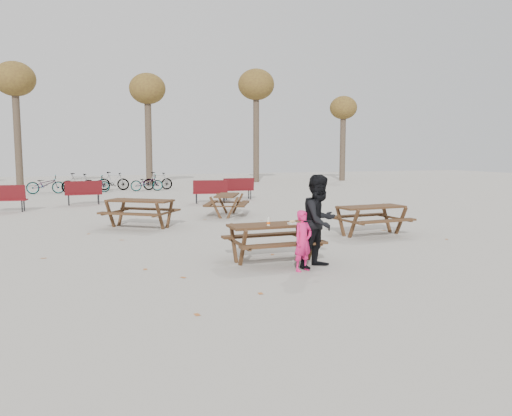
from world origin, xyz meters
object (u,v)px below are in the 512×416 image
object	(u,v)px
child	(303,241)
picnic_table_north	(140,214)
picnic_table_east	(371,221)
adult	(320,221)
soda_bottle	(268,222)
food_tray	(292,223)
picnic_table_far	(227,205)
main_picnic_table	(273,233)

from	to	relation	value
child	picnic_table_north	bearing A→B (deg)	88.89
picnic_table_east	adult	bearing A→B (deg)	-140.25
picnic_table_north	soda_bottle	bearing A→B (deg)	-36.98
child	picnic_table_east	xyz separation A→B (m)	(3.50, 3.08, -0.18)
food_tray	picnic_table_east	bearing A→B (deg)	34.08
adult	picnic_table_east	world-z (taller)	adult
food_tray	picnic_table_far	world-z (taller)	food_tray
main_picnic_table	picnic_table_north	xyz separation A→B (m)	(-1.98, 5.63, -0.17)
child	picnic_table_east	distance (m)	4.67
adult	picnic_table_far	distance (m)	8.22
main_picnic_table	child	xyz separation A→B (m)	(0.22, -0.98, -0.01)
food_tray	picnic_table_east	distance (m)	4.07
food_tray	picnic_table_far	distance (m)	7.59
main_picnic_table	food_tray	bearing A→B (deg)	-24.97
picnic_table_east	picnic_table_far	distance (m)	5.81
soda_bottle	picnic_table_north	xyz separation A→B (m)	(-1.81, 5.81, -0.43)
main_picnic_table	picnic_table_east	bearing A→B (deg)	29.44
picnic_table_east	picnic_table_far	size ratio (longest dim) A/B	1.05
food_tray	picnic_table_far	bearing A→B (deg)	83.34
picnic_table_far	food_tray	bearing A→B (deg)	-161.82
main_picnic_table	picnic_table_east	xyz separation A→B (m)	(3.72, 2.10, -0.19)
adult	main_picnic_table	bearing A→B (deg)	102.26
soda_bottle	picnic_table_far	bearing A→B (deg)	79.40
picnic_table_north	picnic_table_east	bearing A→B (deg)	3.90
picnic_table_far	picnic_table_north	bearing A→B (deg)	143.03
child	adult	size ratio (longest dim) A/B	0.64
main_picnic_table	picnic_table_far	bearing A→B (deg)	80.40
picnic_table_east	main_picnic_table	bearing A→B (deg)	-154.35
picnic_table_north	food_tray	bearing A→B (deg)	-32.29
main_picnic_table	adult	xyz separation A→B (m)	(0.65, -0.82, 0.32)
food_tray	picnic_table_east	world-z (taller)	food_tray
main_picnic_table	picnic_table_far	size ratio (longest dim) A/B	1.03
child	picnic_table_north	world-z (taller)	child
food_tray	picnic_table_north	world-z (taller)	picnic_table_north
soda_bottle	child	world-z (taller)	child
soda_bottle	child	bearing A→B (deg)	-64.25
food_tray	soda_bottle	distance (m)	0.53
food_tray	picnic_table_north	xyz separation A→B (m)	(-2.35, 5.80, -0.38)
main_picnic_table	soda_bottle	distance (m)	0.36
food_tray	child	distance (m)	0.85
main_picnic_table	adult	size ratio (longest dim) A/B	0.99
food_tray	child	world-z (taller)	child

